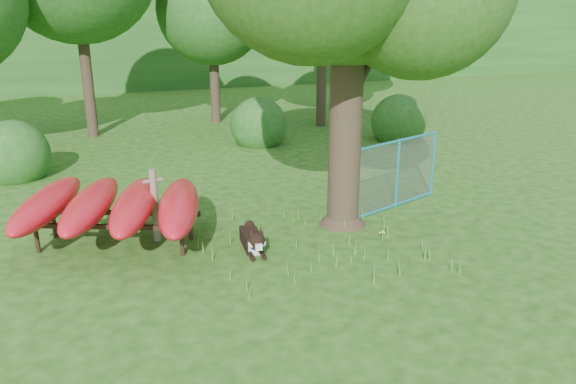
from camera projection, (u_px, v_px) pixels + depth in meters
name	position (u px, v px, depth m)	size (l,w,h in m)	color
ground	(301.00, 271.00, 9.42)	(80.00, 80.00, 0.00)	#1B470E
wooden_post	(155.00, 203.00, 10.42)	(0.38, 0.16, 1.40)	#695C4F
kayak_rack	(113.00, 205.00, 10.15)	(3.72, 4.03, 1.05)	black
husky_dog	(253.00, 240.00, 10.14)	(0.39, 1.28, 0.57)	black
fence_section	(397.00, 174.00, 12.18)	(2.48, 0.98, 2.56)	#289CBC
wildflower_clump	(383.00, 233.00, 10.53)	(0.10, 0.09, 0.22)	#4B8F2E
bg_tree_c	(212.00, 9.00, 20.22)	(4.00, 4.00, 6.12)	#31251B
shrub_left	(17.00, 178.00, 14.52)	(1.80, 1.80, 1.80)	#1D521A
shrub_right	(397.00, 140.00, 18.65)	(1.80, 1.80, 1.80)	#1D521A
shrub_mid	(259.00, 144.00, 18.10)	(1.80, 1.80, 1.80)	#1D521A
wooded_hillside	(134.00, 27.00, 33.49)	(80.00, 12.00, 6.00)	#1D521A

